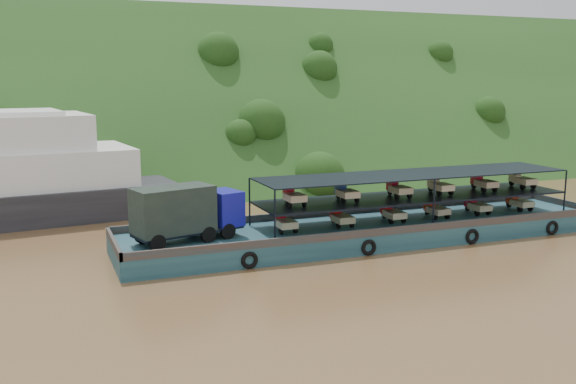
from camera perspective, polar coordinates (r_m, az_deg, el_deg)
name	(u,v)px	position (r m, az deg, el deg)	size (l,w,h in m)	color
ground	(331,243)	(44.49, 3.83, -4.52)	(160.00, 160.00, 0.00)	brown
hillside	(203,173)	(77.95, -7.54, 1.70)	(140.00, 28.00, 28.00)	#1B3915
cargo_barge	(355,225)	(44.59, 5.93, -2.98)	(35.00, 7.18, 4.71)	#133643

